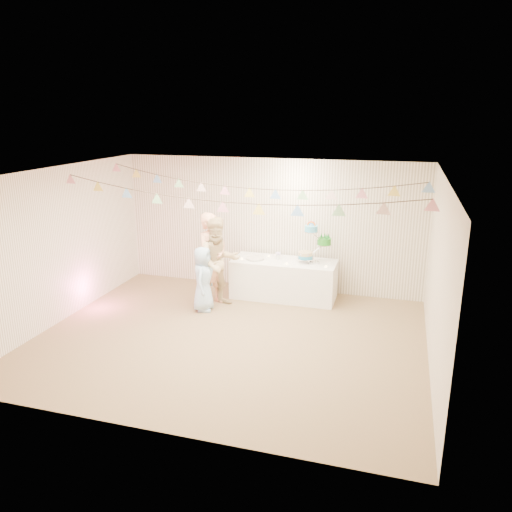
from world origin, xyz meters
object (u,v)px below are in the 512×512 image
(cake_stand, at_px, (314,243))
(person_child, at_px, (203,279))
(person_adult_b, at_px, (219,262))
(table, at_px, (284,279))
(person_adult_a, at_px, (212,259))

(cake_stand, relative_size, person_child, 0.62)
(person_adult_b, bearing_deg, table, -5.23)
(person_adult_a, height_order, person_child, person_adult_a)
(person_child, bearing_deg, person_adult_a, -15.41)
(table, xyz_separation_m, person_adult_a, (-1.19, -0.70, 0.49))
(table, height_order, person_adult_b, person_adult_b)
(cake_stand, height_order, person_child, cake_stand)
(table, relative_size, person_child, 1.67)
(person_adult_a, xyz_separation_m, person_adult_b, (0.14, -0.04, -0.03))
(cake_stand, distance_m, person_adult_b, 1.80)
(cake_stand, distance_m, person_child, 2.15)
(person_child, bearing_deg, table, -56.98)
(person_adult_b, height_order, person_child, person_adult_b)
(cake_stand, height_order, person_adult_b, person_adult_b)
(cake_stand, bearing_deg, table, -174.81)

